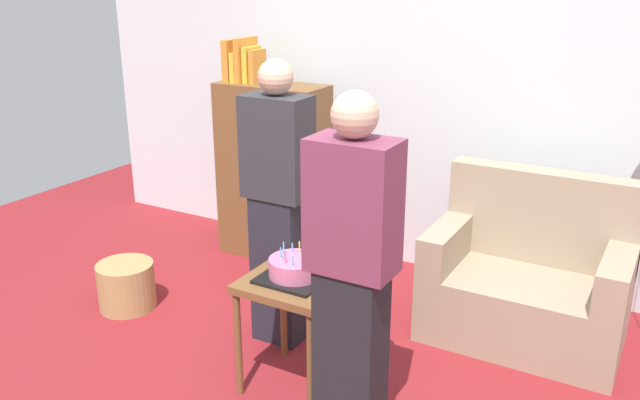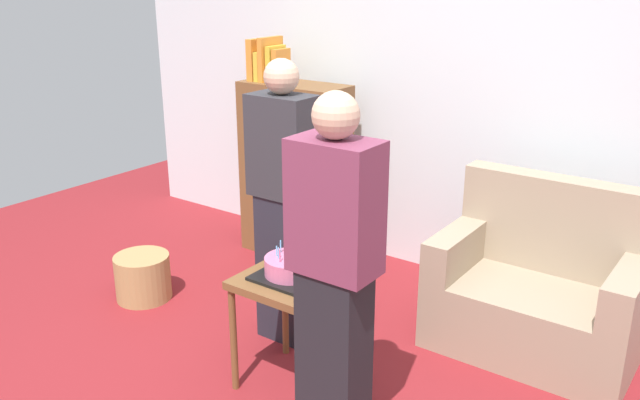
% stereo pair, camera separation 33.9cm
% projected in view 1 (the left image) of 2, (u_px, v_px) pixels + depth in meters
% --- Properties ---
extents(wall_back, '(6.00, 0.10, 2.70)m').
position_uv_depth(wall_back, '(453.00, 82.00, 4.44)').
color(wall_back, silver).
rests_on(wall_back, ground_plane).
extents(couch, '(1.10, 0.70, 0.96)m').
position_uv_depth(couch, '(528.00, 282.00, 3.88)').
color(couch, gray).
rests_on(couch, ground_plane).
extents(bookshelf, '(0.80, 0.36, 1.61)m').
position_uv_depth(bookshelf, '(273.00, 169.00, 4.90)').
color(bookshelf, brown).
rests_on(bookshelf, ground_plane).
extents(side_table, '(0.48, 0.48, 0.61)m').
position_uv_depth(side_table, '(295.00, 295.00, 3.33)').
color(side_table, brown).
rests_on(side_table, ground_plane).
extents(birthday_cake, '(0.32, 0.32, 0.17)m').
position_uv_depth(birthday_cake, '(295.00, 269.00, 3.28)').
color(birthday_cake, black).
rests_on(birthday_cake, side_table).
extents(person_blowing_candles, '(0.36, 0.22, 1.63)m').
position_uv_depth(person_blowing_candles, '(278.00, 204.00, 3.68)').
color(person_blowing_candles, '#23232D').
rests_on(person_blowing_candles, ground_plane).
extents(person_holding_cake, '(0.36, 0.22, 1.63)m').
position_uv_depth(person_holding_cake, '(352.00, 280.00, 2.78)').
color(person_holding_cake, black).
rests_on(person_holding_cake, ground_plane).
extents(wicker_basket, '(0.36, 0.36, 0.30)m').
position_uv_depth(wicker_basket, '(126.00, 286.00, 4.25)').
color(wicker_basket, '#A88451').
rests_on(wicker_basket, ground_plane).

